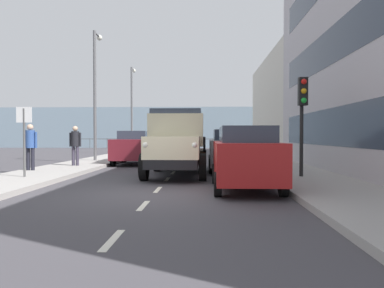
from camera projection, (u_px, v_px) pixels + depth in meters
ground_plane at (183, 161)px, 21.37m from camera, size 80.00×80.00×0.00m
sidewalk_left at (264, 160)px, 21.19m from camera, size 2.59×42.18×0.15m
sidewalk_right at (104, 160)px, 21.55m from camera, size 2.59×42.18×0.15m
road_centreline_markings at (183, 161)px, 21.13m from camera, size 0.12×38.60×0.01m
building_far_block at (312, 107)px, 29.33m from camera, size 7.56×14.66×7.51m
sea_horizon at (196, 127)px, 45.38m from camera, size 80.00×0.80×5.00m
seawall_railing at (195, 141)px, 41.82m from camera, size 28.08×0.08×1.20m
truck_vintage_cream at (176, 144)px, 13.40m from camera, size 2.17×5.64×2.43m
car_red_kerbside_near at (245, 157)px, 10.10m from camera, size 1.75×3.99×1.72m
car_grey_kerbside_1 at (232, 149)px, 15.53m from camera, size 1.92×4.57×1.72m
car_maroon_oppositeside_0 at (135, 147)px, 19.15m from camera, size 1.81×4.04×1.72m
car_navy_oppositeside_1 at (153, 144)px, 25.58m from camera, size 1.88×4.46×1.72m
pedestrian_in_dark_coat at (30, 143)px, 14.18m from camera, size 0.53×0.34×1.77m
pedestrian_strolling at (75, 142)px, 16.45m from camera, size 0.53×0.34×1.76m
traffic_light_near at (302, 105)px, 11.94m from camera, size 0.28×0.41×3.20m
lamp_post_promenade at (96, 84)px, 20.06m from camera, size 0.32×1.14×6.99m
lamp_post_far at (132, 102)px, 29.95m from camera, size 0.32×1.14×6.88m
street_sign at (24, 129)px, 11.90m from camera, size 0.50×0.07×2.25m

